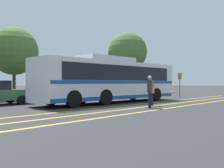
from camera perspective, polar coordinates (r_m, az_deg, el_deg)
ground_plane at (r=19.79m, az=2.14°, el=-3.82°), size 220.00×220.00×0.00m
lane_strip_0 at (r=17.21m, az=5.47°, el=-4.43°), size 31.80×0.20×0.01m
lane_strip_1 at (r=16.39m, az=9.56°, el=-4.67°), size 31.80×0.20×0.01m
lane_strip_2 at (r=15.69m, az=13.85°, el=-4.89°), size 31.80×0.20×0.01m
curb_strip at (r=22.97m, az=-11.07°, el=-3.07°), size 39.80×0.36×0.15m
transit_bus at (r=18.53m, az=-0.03°, el=0.98°), size 12.22×3.10×3.20m
parked_car_2 at (r=20.97m, az=-10.22°, el=-1.58°), size 4.77×2.01×1.42m
parked_car_3 at (r=25.24m, az=0.73°, el=-1.45°), size 4.11×2.00×1.26m
parked_car_4 at (r=30.18m, az=7.68°, el=-1.19°), size 4.14×1.88×1.22m
pedestrian_0 at (r=14.77m, az=8.23°, el=-1.19°), size 0.47×0.37×1.81m
pedestrian_1 at (r=16.29m, az=8.55°, el=-1.52°), size 0.40×0.47×1.60m
bus_stop_sign at (r=24.30m, az=14.55°, el=0.42°), size 0.07×0.40×2.34m
tree_2 at (r=24.76m, az=-20.55°, el=6.71°), size 4.21×4.21×6.31m
tree_3 at (r=33.92m, az=3.39°, el=6.98°), size 5.01×5.01×7.89m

